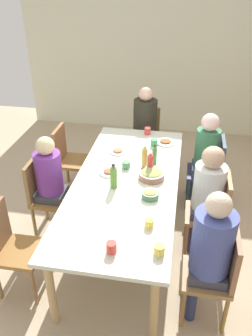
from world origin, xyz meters
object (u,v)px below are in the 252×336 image
Objects in this scene: chair_2 at (214,210)px; cup_4 at (149,223)px; chair_5 at (10,245)px; bottle_3 at (150,163)px; person_4 at (205,153)px; plate_1 at (109,172)px; plate_0 at (165,142)px; cup_2 at (126,165)px; cup_5 at (154,143)px; chair_6 at (68,156)px; bowl_1 at (152,174)px; bowl_0 at (150,194)px; bottle_2 at (114,177)px; bottle_1 at (145,156)px; chair_3 at (45,193)px; chair_1 at (218,272)px; plate_2 at (118,151)px; chair_0 at (145,135)px; bottle_0 at (154,155)px; person_3 at (51,178)px; chair_4 at (211,169)px; person_0 at (145,123)px; cup_1 at (111,248)px; dining_table at (126,186)px; cup_0 at (147,131)px; cup_3 at (159,250)px; person_2 at (207,191)px.

cup_4 is at bearing -41.72° from chair_2.
bottle_3 is at bearing 132.13° from chair_5.
person_4 is 5.85× the size of plate_1.
cup_2 is (0.67, -0.37, 0.02)m from plate_0.
chair_6 is at bearing -90.73° from cup_5.
plate_0 is at bearing 174.39° from bowl_1.
cup_5 is (-1.06, -0.07, 0.00)m from bowl_0.
person_4 is 1.33m from bottle_2.
chair_3 is at bearing -72.33° from bottle_1.
chair_1 is 1.80m from plate_2.
plate_1 is at bearing 143.05° from chair_5.
bottle_0 is (1.23, 0.24, 0.37)m from chair_0.
chair_6 is at bearing -115.06° from bottle_1.
person_3 is at bearing -115.67° from chair_1.
person_3 is 1.12m from bowl_0.
bowl_0 is at bearing -132.51° from chair_1.
chair_4 is at bearing 132.78° from bottle_3.
person_0 is 10.25× the size of cup_2.
chair_1 and chair_5 have the same top height.
person_0 is at bearing -167.83° from bottle_0.
cup_4 is (1.48, -0.59, 0.29)m from chair_4.
cup_5 is (-0.70, 0.40, 0.03)m from plate_1.
bottle_3 is (-1.20, 0.16, 0.07)m from cup_1.
dining_table is 1.24m from chair_1.
chair_1 is 1.98m from chair_3.
plate_0 is (-0.91, 1.14, 0.08)m from person_3.
person_4 is 0.62m from cup_5.
cup_1 is at bearing -7.49° from bottle_3.
person_3 is at bearing -51.27° from plate_0.
bottle_2 is (1.66, -0.10, 0.14)m from person_0.
cup_5 is 0.48× the size of bottle_3.
cup_5 is (0.10, -0.13, 0.03)m from plate_0.
cup_5 is (-0.23, 0.40, 0.03)m from plate_2.
chair_1 is 7.91× the size of cup_0.
cup_3 is at bearing 36.62° from chair_6.
bottle_2 is (0.25, 0.10, 0.11)m from plate_1.
plate_2 is at bearing -57.80° from plate_0.
bottle_0 is (-1.21, -0.66, 0.37)m from chair_1.
bottle_1 is (-0.24, -0.10, 0.07)m from bowl_1.
cup_3 is (2.57, 0.42, 0.29)m from chair_0.
chair_3 is 0.94m from cup_2.
chair_2 is 1.11m from cup_3.
dining_table is 21.53× the size of cup_1.
plate_2 is (1.03, -0.20, 0.27)m from chair_0.
person_4 reaches higher than cup_3.
bottle_1 is at bearing -152.00° from bottle_3.
bottle_3 is at bearing 8.80° from chair_0.
bowl_1 is 1.12m from cup_1.
bottle_2 is (0.13, -0.91, 0.15)m from person_2.
person_3 reaches higher than bottle_3.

